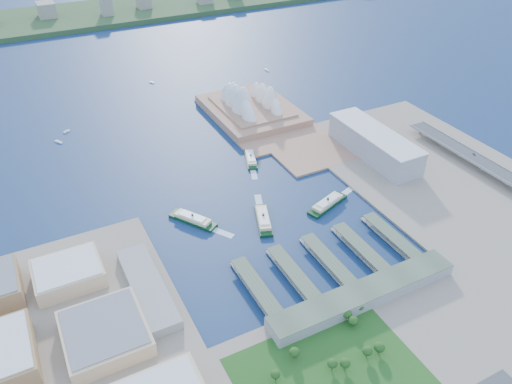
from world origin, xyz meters
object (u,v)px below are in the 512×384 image
ferry_b (251,157)px  ferry_c (263,218)px  toaster_building (374,144)px  car_c (474,154)px  opera_house (252,96)px  ferry_a (193,218)px  ferry_d (328,202)px

ferry_b → ferry_c: ferry_c is taller
toaster_building → ferry_b: bearing=156.2°
ferry_b → toaster_building: bearing=-3.7°
toaster_building → ferry_b: (-157.39, 69.39, -15.48)m
car_c → ferry_b: bearing=150.9°
opera_house → car_c: bearing=-54.5°
ferry_a → toaster_building: bearing=-28.1°
toaster_building → ferry_c: toaster_building is taller
ferry_d → car_c: (231.81, -9.62, 9.79)m
ferry_b → ferry_c: size_ratio=0.89×
ferry_a → ferry_d: bearing=-49.2°
ferry_c → ferry_d: bearing=-165.3°
ferry_a → ferry_d: size_ratio=0.97×
opera_house → ferry_c: (-116.80, -261.09, -26.35)m
opera_house → ferry_c: bearing=-114.1°
ferry_b → opera_house: bearing=82.8°
opera_house → ferry_d: 272.68m
ferry_b → ferry_d: ferry_d is taller
ferry_c → ferry_d: size_ratio=0.97×
ferry_a → car_c: size_ratio=11.86×
ferry_c → ferry_d: 84.40m
ferry_b → car_c: (266.39, -148.44, 10.56)m
ferry_a → ferry_b: (122.39, 93.05, -0.61)m
ferry_b → ferry_d: 143.07m
opera_house → ferry_b: (-67.39, -130.61, -26.98)m
opera_house → ferry_a: opera_house is taller
toaster_building → ferry_c: (-206.80, -61.09, -14.85)m
toaster_building → ferry_a: toaster_building is taller
ferry_d → car_c: bearing=-112.1°
ferry_c → ferry_d: (83.99, -8.34, 0.14)m
toaster_building → ferry_a: (-279.78, -23.65, -14.86)m
opera_house → ferry_d: opera_house is taller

